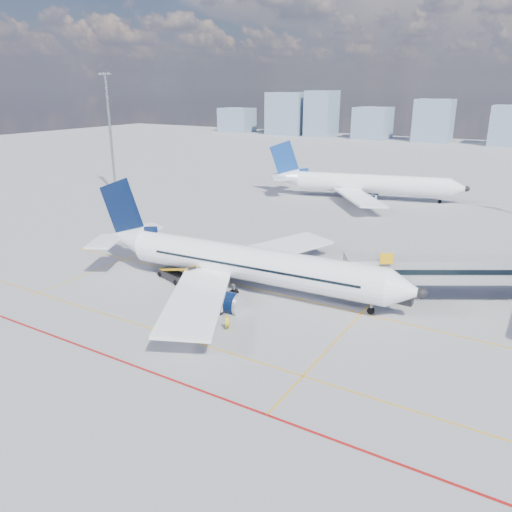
{
  "coord_description": "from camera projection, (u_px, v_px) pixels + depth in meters",
  "views": [
    {
      "loc": [
        29.09,
        -38.6,
        22.6
      ],
      "look_at": [
        0.87,
        8.32,
        4.0
      ],
      "focal_mm": 35.0,
      "sensor_mm": 36.0,
      "label": 1
    }
  ],
  "objects": [
    {
      "name": "floodlight_mast_nw",
      "position": [
        110.0,
        131.0,
        107.71
      ],
      "size": [
        3.2,
        0.61,
        25.45
      ],
      "color": "gray",
      "rests_on": "ground"
    },
    {
      "name": "baggage_tug",
      "position": [
        204.0,
        320.0,
        49.43
      ],
      "size": [
        2.19,
        1.43,
        1.46
      ],
      "rotation": [
        0.0,
        0.0,
        -0.08
      ],
      "color": "white",
      "rests_on": "ground"
    },
    {
      "name": "ground",
      "position": [
        209.0,
        312.0,
        52.79
      ],
      "size": [
        420.0,
        420.0,
        0.0
      ],
      "primitive_type": "plane",
      "color": "gray",
      "rests_on": "ground"
    },
    {
      "name": "belt_loader",
      "position": [
        174.0,
        274.0,
        61.35
      ],
      "size": [
        6.9,
        3.52,
        2.79
      ],
      "rotation": [
        0.0,
        0.0,
        -0.32
      ],
      "color": "black",
      "rests_on": "ground"
    },
    {
      "name": "second_aircraft",
      "position": [
        363.0,
        184.0,
        105.06
      ],
      "size": [
        40.78,
        35.0,
        12.08
      ],
      "rotation": [
        0.0,
        0.0,
        0.25
      ],
      "color": "white",
      "rests_on": "ground"
    },
    {
      "name": "main_aircraft",
      "position": [
        239.0,
        262.0,
        58.06
      ],
      "size": [
        41.65,
        36.26,
        12.15
      ],
      "rotation": [
        0.0,
        0.0,
        0.07
      ],
      "color": "white",
      "rests_on": "ground"
    },
    {
      "name": "cargo_dolly",
      "position": [
        210.0,
        304.0,
        52.52
      ],
      "size": [
        3.35,
        2.39,
        1.68
      ],
      "rotation": [
        0.0,
        0.0,
        0.37
      ],
      "color": "black",
      "rests_on": "ground"
    },
    {
      "name": "jet_bridge",
      "position": [
        476.0,
        271.0,
        53.83
      ],
      "size": [
        23.55,
        15.78,
        6.3
      ],
      "color": "gray",
      "rests_on": "ground"
    },
    {
      "name": "apron_markings",
      "position": [
        181.0,
        325.0,
        49.89
      ],
      "size": [
        90.0,
        35.12,
        0.01
      ],
      "color": "#D7970B",
      "rests_on": "ground"
    },
    {
      "name": "distant_skyline",
      "position": [
        489.0,
        118.0,
        202.39
      ],
      "size": [
        252.29,
        15.84,
        31.85
      ],
      "color": "gray",
      "rests_on": "ground"
    },
    {
      "name": "ramp_worker",
      "position": [
        227.0,
        323.0,
        48.56
      ],
      "size": [
        0.63,
        0.72,
        1.66
      ],
      "primitive_type": "imported",
      "rotation": [
        0.0,
        0.0,
        1.1
      ],
      "color": "yellow",
      "rests_on": "ground"
    }
  ]
}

